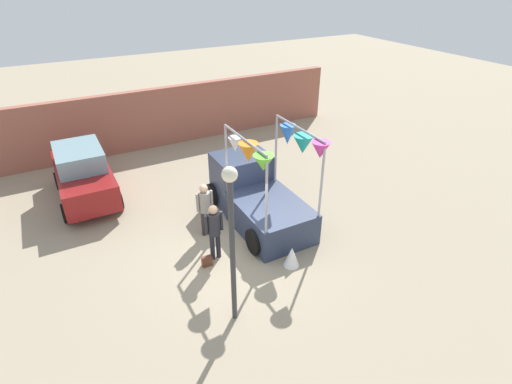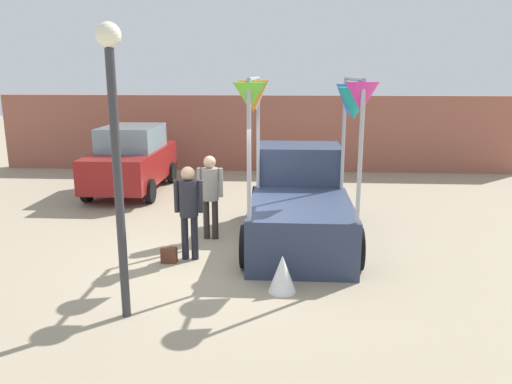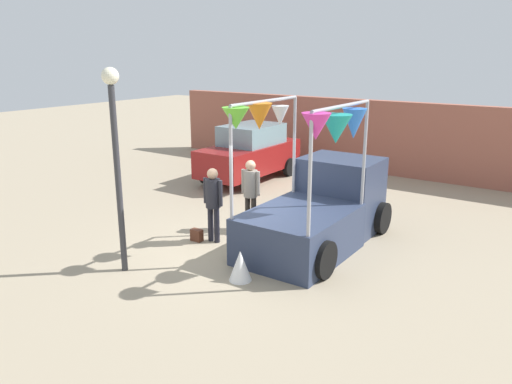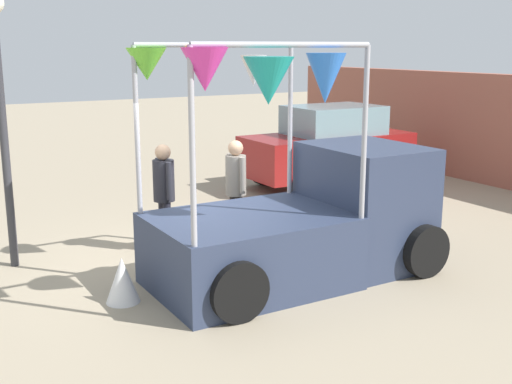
{
  "view_description": "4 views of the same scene",
  "coord_description": "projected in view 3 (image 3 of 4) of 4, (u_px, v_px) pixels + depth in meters",
  "views": [
    {
      "loc": [
        -3.95,
        -8.46,
        7.31
      ],
      "look_at": [
        0.95,
        0.65,
        1.34
      ],
      "focal_mm": 28.0,
      "sensor_mm": 36.0,
      "label": 1
    },
    {
      "loc": [
        1.04,
        -8.64,
        3.36
      ],
      "look_at": [
        0.45,
        0.62,
        1.13
      ],
      "focal_mm": 35.0,
      "sensor_mm": 36.0,
      "label": 2
    },
    {
      "loc": [
        6.21,
        -8.42,
        4.22
      ],
      "look_at": [
        0.33,
        0.14,
        1.31
      ],
      "focal_mm": 35.0,
      "sensor_mm": 36.0,
      "label": 3
    },
    {
      "loc": [
        8.55,
        -3.81,
        3.23
      ],
      "look_at": [
        1.1,
        0.57,
        1.26
      ],
      "focal_mm": 45.0,
      "sensor_mm": 36.0,
      "label": 4
    }
  ],
  "objects": [
    {
      "name": "brick_boundary_wall",
      "position": [
        384.0,
        138.0,
        17.73
      ],
      "size": [
        18.0,
        0.36,
        2.6
      ],
      "primitive_type": "cube",
      "color": "#9E5947",
      "rests_on": "ground"
    },
    {
      "name": "folded_kite_bundle_white",
      "position": [
        240.0,
        266.0,
        9.51
      ],
      "size": [
        0.58,
        0.58,
        0.6
      ],
      "primitive_type": "cone",
      "rotation": [
        0.0,
        0.0,
        2.0
      ],
      "color": "white",
      "rests_on": "ground"
    },
    {
      "name": "handbag",
      "position": [
        197.0,
        235.0,
        11.56
      ],
      "size": [
        0.28,
        0.16,
        0.28
      ],
      "primitive_type": "cube",
      "color": "#592D1E",
      "rests_on": "ground"
    },
    {
      "name": "person_customer",
      "position": [
        213.0,
        198.0,
        11.28
      ],
      "size": [
        0.53,
        0.34,
        1.74
      ],
      "color": "black",
      "rests_on": "ground"
    },
    {
      "name": "parked_car",
      "position": [
        250.0,
        152.0,
        16.94
      ],
      "size": [
        1.88,
        4.0,
        1.88
      ],
      "color": "maroon",
      "rests_on": "ground"
    },
    {
      "name": "person_vendor",
      "position": [
        251.0,
        188.0,
        12.1
      ],
      "size": [
        0.53,
        0.34,
        1.74
      ],
      "color": "#2D2823",
      "rests_on": "ground"
    },
    {
      "name": "ground_plane",
      "position": [
        241.0,
        247.0,
        11.21
      ],
      "size": [
        60.0,
        60.0,
        0.0
      ],
      "primitive_type": "plane",
      "color": "gray"
    },
    {
      "name": "vendor_truck",
      "position": [
        322.0,
        204.0,
        11.3
      ],
      "size": [
        2.5,
        4.13,
        3.28
      ],
      "color": "#2D3851",
      "rests_on": "ground"
    },
    {
      "name": "street_lamp",
      "position": [
        115.0,
        143.0,
        9.34
      ],
      "size": [
        0.32,
        0.32,
        3.97
      ],
      "color": "#333338",
      "rests_on": "ground"
    }
  ]
}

